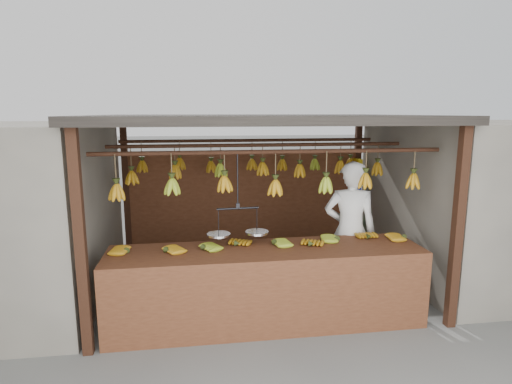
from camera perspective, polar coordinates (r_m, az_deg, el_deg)
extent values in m
plane|color=#5B5B57|center=(6.27, 0.41, -12.26)|extent=(80.00, 80.00, 0.00)
cube|color=black|center=(4.55, -22.35, -6.67)|extent=(0.10, 0.10, 2.30)
cube|color=black|center=(5.27, 25.27, -4.58)|extent=(0.10, 0.10, 2.30)
cube|color=black|center=(7.41, -16.89, 0.13)|extent=(0.10, 0.10, 2.30)
cube|color=black|center=(7.88, 13.24, 0.90)|extent=(0.10, 0.10, 2.30)
cube|color=black|center=(5.78, 0.44, 9.73)|extent=(4.30, 3.30, 0.10)
cylinder|color=black|center=(4.82, 2.26, 5.38)|extent=(4.00, 0.05, 0.05)
cylinder|color=black|center=(5.80, 0.43, 6.27)|extent=(4.00, 0.05, 0.05)
cylinder|color=black|center=(6.79, -0.87, 6.90)|extent=(4.00, 0.05, 0.05)
cube|color=#592F1A|center=(7.43, -1.35, -1.35)|extent=(4.00, 0.06, 1.80)
cube|color=slate|center=(7.38, 29.26, -0.82)|extent=(3.00, 3.00, 2.30)
cube|color=#592F1A|center=(4.94, 1.37, -8.02)|extent=(3.61, 0.80, 0.08)
cube|color=#592F1A|center=(4.73, 2.20, -14.27)|extent=(3.61, 0.04, 0.90)
cube|color=black|center=(4.81, -19.06, -14.96)|extent=(0.07, 0.07, 0.82)
cube|color=black|center=(5.34, 20.80, -12.43)|extent=(0.07, 0.07, 0.82)
cube|color=black|center=(5.44, -17.70, -11.81)|extent=(0.07, 0.07, 0.82)
cube|color=black|center=(5.92, 17.48, -9.95)|extent=(0.07, 0.07, 0.82)
ellipsoid|color=#B07712|center=(4.98, -16.76, -7.46)|extent=(0.26, 0.21, 0.06)
ellipsoid|color=#B07712|center=(4.85, -11.76, -7.72)|extent=(0.30, 0.28, 0.06)
ellipsoid|color=#92A523|center=(4.88, -6.91, -7.47)|extent=(0.30, 0.27, 0.06)
ellipsoid|color=#B07712|center=(5.00, -2.49, -6.97)|extent=(0.27, 0.29, 0.06)
ellipsoid|color=#92A523|center=(5.02, 2.56, -6.88)|extent=(0.26, 0.21, 0.06)
ellipsoid|color=#B07712|center=(5.02, 7.38, -6.97)|extent=(0.26, 0.29, 0.06)
ellipsoid|color=#92A523|center=(5.29, 10.71, -6.13)|extent=(0.27, 0.23, 0.06)
ellipsoid|color=#B07712|center=(5.44, 14.85, -5.84)|extent=(0.18, 0.24, 0.06)
ellipsoid|color=#B07712|center=(5.56, 19.00, -5.71)|extent=(0.26, 0.20, 0.06)
ellipsoid|color=#B07712|center=(4.83, -18.06, -0.02)|extent=(0.16, 0.16, 0.28)
ellipsoid|color=#92A523|center=(4.75, -11.11, 0.71)|extent=(0.16, 0.16, 0.28)
ellipsoid|color=#B07712|center=(4.79, -4.20, 1.09)|extent=(0.16, 0.16, 0.28)
ellipsoid|color=#B07712|center=(4.87, 2.60, 0.57)|extent=(0.16, 0.16, 0.28)
ellipsoid|color=#92A523|center=(4.97, 9.29, 0.90)|extent=(0.16, 0.16, 0.28)
ellipsoid|color=#B07712|center=(5.15, 14.37, 1.47)|extent=(0.16, 0.16, 0.28)
ellipsoid|color=#B07712|center=(5.42, 20.21, 1.37)|extent=(0.16, 0.16, 0.28)
ellipsoid|color=#B07712|center=(5.86, -16.21, 1.86)|extent=(0.16, 0.16, 0.28)
ellipsoid|color=#B07712|center=(5.77, -10.72, 2.65)|extent=(0.16, 0.16, 0.28)
ellipsoid|color=#92A523|center=(5.83, -4.74, 2.91)|extent=(0.16, 0.16, 0.28)
ellipsoid|color=#B07712|center=(5.85, 0.90, 3.12)|extent=(0.16, 0.16, 0.28)
ellipsoid|color=#B07712|center=(5.99, 5.85, 2.84)|extent=(0.16, 0.16, 0.28)
ellipsoid|color=#B07712|center=(6.16, 11.16, 3.28)|extent=(0.16, 0.16, 0.28)
ellipsoid|color=#B07712|center=(6.31, 15.86, 2.97)|extent=(0.16, 0.16, 0.28)
ellipsoid|color=#B07712|center=(6.77, -14.93, 3.31)|extent=(0.16, 0.16, 0.28)
ellipsoid|color=#B07712|center=(6.73, -10.10, 3.73)|extent=(0.16, 0.16, 0.28)
ellipsoid|color=#B07712|center=(6.82, -5.99, 3.36)|extent=(0.16, 0.16, 0.28)
ellipsoid|color=#B07712|center=(6.87, -0.54, 3.70)|extent=(0.16, 0.16, 0.28)
ellipsoid|color=#B07712|center=(6.93, 3.51, 3.64)|extent=(0.16, 0.16, 0.28)
ellipsoid|color=#92A523|center=(7.08, 7.85, 3.67)|extent=(0.16, 0.16, 0.28)
ellipsoid|color=#B07712|center=(7.27, 12.44, 3.72)|extent=(0.16, 0.16, 0.28)
cylinder|color=black|center=(4.80, -2.47, 1.52)|extent=(0.02, 0.02, 0.64)
cylinder|color=black|center=(4.86, -2.44, -2.20)|extent=(0.48, 0.06, 0.02)
cylinder|color=silver|center=(4.90, -4.99, -5.74)|extent=(0.26, 0.26, 0.02)
cylinder|color=silver|center=(4.98, 0.12, -5.45)|extent=(0.26, 0.26, 0.02)
imported|color=white|center=(5.69, 12.40, -5.14)|extent=(0.76, 0.59, 1.84)
cube|color=yellow|center=(7.67, 13.34, 3.08)|extent=(0.08, 0.26, 0.34)
cube|color=#1426BF|center=(7.73, 13.22, 0.31)|extent=(0.08, 0.26, 0.34)
cube|color=red|center=(7.78, 13.13, -1.70)|extent=(0.08, 0.26, 0.34)
cube|color=#199926|center=(7.85, 13.04, -3.93)|extent=(0.08, 0.26, 0.34)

